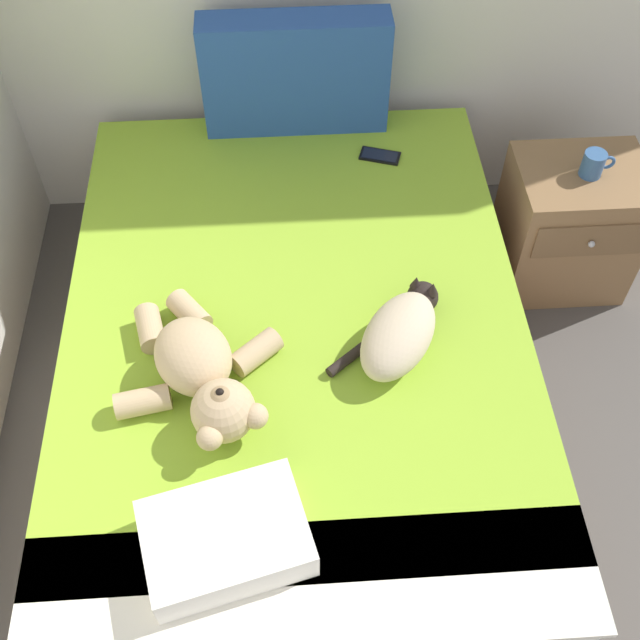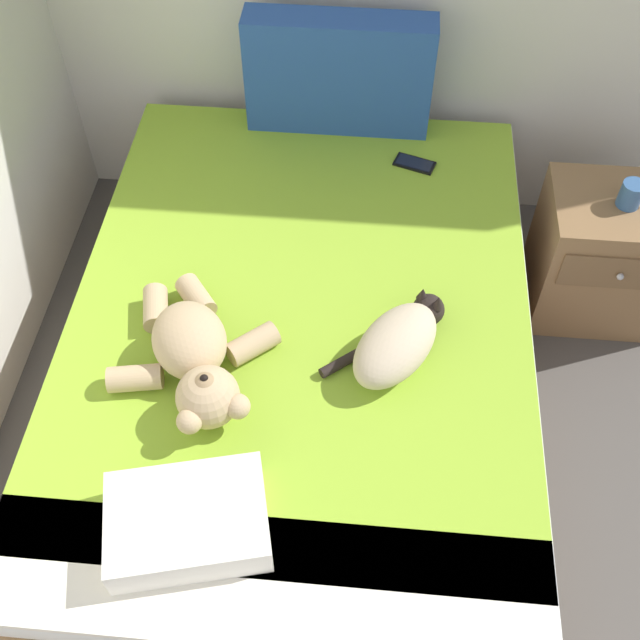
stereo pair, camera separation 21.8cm
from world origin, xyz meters
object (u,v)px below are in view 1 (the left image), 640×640
throw_pillow (226,538)px  mug (594,164)px  nightstand (568,226)px  bed (297,359)px  patterned_cushion (295,74)px  teddy_bear (202,373)px  cat (401,332)px  cell_phone (380,156)px

throw_pillow → mug: mug is taller
nightstand → mug: (0.01, -0.01, 0.32)m
bed → mug: (1.09, 0.54, 0.34)m
patterned_cushion → teddy_bear: size_ratio=1.15×
cat → mug: bearing=41.7°
bed → throw_pillow: size_ratio=5.16×
teddy_bear → patterned_cushion: bearing=75.0°
teddy_bear → cell_phone: 1.17m
patterned_cushion → throw_pillow: patterned_cushion is taller
patterned_cushion → nightstand: bearing=-20.4°
bed → mug: bearing=26.4°
bed → throw_pillow: 0.84m
cat → throw_pillow: (-0.51, -0.60, -0.02)m
bed → nightstand: bearing=27.0°
patterned_cushion → teddy_bear: (-0.32, -1.20, -0.14)m
teddy_bear → mug: size_ratio=4.95×
throw_pillow → mug: bearing=45.0°
patterned_cushion → cell_phone: patterned_cushion is taller
bed → mug: 1.26m
teddy_bear → nightstand: bearing=31.2°
cell_phone → throw_pillow: size_ratio=0.41×
patterned_cushion → cat: 1.13m
bed → teddy_bear: (-0.27, -0.27, 0.34)m
bed → patterned_cushion: bearing=87.0°
bed → throw_pillow: (-0.20, -0.75, 0.31)m
cat → cell_phone: 0.88m
cat → nightstand: (0.77, 0.70, -0.31)m
bed → cat: bearing=-26.4°
cell_phone → throw_pillow: (-0.55, -1.47, 0.05)m
cell_phone → mug: 0.76m
teddy_bear → cell_phone: (0.62, 0.99, -0.08)m
teddy_bear → mug: bearing=30.7°
patterned_cushion → mug: patterned_cushion is taller
mug → bed: bearing=-153.6°
cell_phone → mug: bearing=-13.7°
cat → cell_phone: (0.04, 0.87, -0.07)m
cell_phone → mug: mug is taller
patterned_cushion → cell_phone: (0.30, -0.21, -0.22)m
nightstand → mug: mug is taller
bed → patterned_cushion: 1.05m
bed → mug: mug is taller
bed → cell_phone: cell_phone is taller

